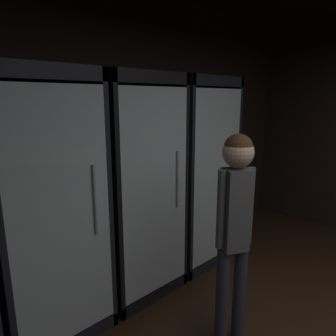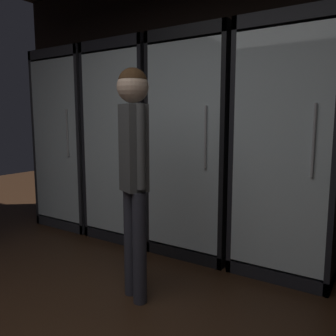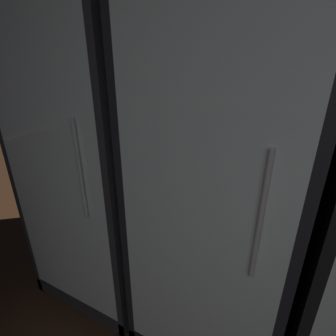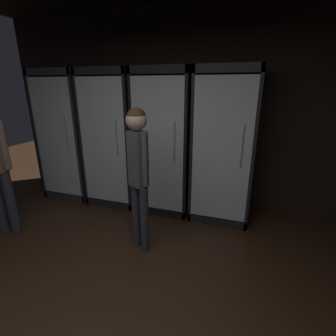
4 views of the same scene
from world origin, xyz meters
The scene contains 6 objects.
wall_back centered at (0.00, 3.03, 1.40)m, with size 6.00×0.06×2.80m, color black.
cooler_far_left centered at (-1.88, 2.71, 0.97)m, with size 0.77×0.65×1.99m.
cooler_left centered at (-1.07, 2.71, 0.98)m, with size 0.77×0.65×1.99m.
cooler_center centered at (-0.25, 2.71, 0.98)m, with size 0.77×0.65×1.99m.
cooler_right centered at (0.56, 2.71, 0.98)m, with size 0.77×0.65×1.99m.
shopper_near centered at (-0.18, 1.63, 1.00)m, with size 0.25×0.21×1.57m.
Camera 4 is at (0.87, -0.56, 1.77)m, focal length 26.49 mm.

